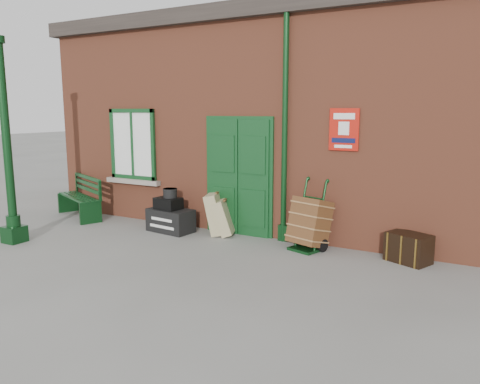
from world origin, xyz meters
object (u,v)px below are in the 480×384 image
Objects in this scene: porter_trolley at (310,223)px; dark_trunk at (409,248)px; bench at (82,196)px; houdini_trunk at (171,220)px.

porter_trolley reaches higher than dark_trunk.
bench is at bearing -161.47° from porter_trolley.
dark_trunk is (1.62, 0.09, -0.23)m from porter_trolley.
bench is 2.51× the size of dark_trunk.
dark_trunk reaches higher than houdini_trunk.
bench reaches higher than dark_trunk.
porter_trolley is at bearing 25.01° from bench.
dark_trunk is at bearing 20.65° from porter_trolley.
dark_trunk is at bearing 25.51° from bench.
houdini_trunk is at bearing -153.10° from dark_trunk.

